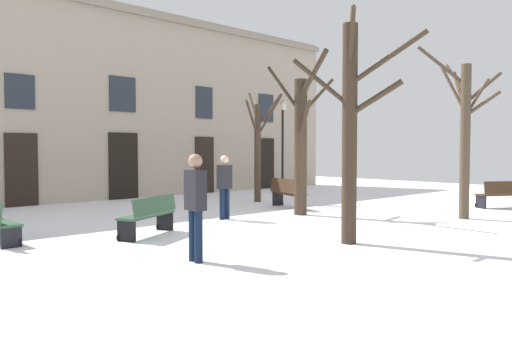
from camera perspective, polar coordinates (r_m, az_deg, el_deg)
name	(u,v)px	position (r m, az deg, el deg)	size (l,w,h in m)	color
ground_plane	(307,226)	(12.06, 5.99, -6.51)	(35.74, 35.74, 0.00)	white
building_facade	(124,101)	(19.62, -15.29, 7.98)	(22.34, 0.60, 7.51)	tan
tree_right_of_center	(465,130)	(14.46, 23.41, 4.50)	(1.80, 2.01, 4.84)	#4C3D2D
tree_near_facade	(351,124)	(9.86, 11.14, 5.44)	(1.70, 2.33, 5.03)	#382B1E
tree_foreground	(258,146)	(17.57, 0.24, 3.00)	(1.57, 2.06, 4.11)	#423326
tree_center	(301,138)	(14.05, 5.38, 3.89)	(1.44, 2.25, 4.57)	#382B1E
streetlamp	(283,137)	(21.40, 3.16, 4.08)	(0.30, 0.30, 4.08)	black
bench_back_to_back_right	(502,194)	(17.66, 26.99, -2.47)	(1.64, 1.20, 0.89)	#3D2819
bench_facing_shops	(287,193)	(15.73, 3.67, -2.60)	(0.93, 1.72, 0.96)	#3D2819
bench_back_to_back_left	(149,215)	(10.89, -12.50, -5.11)	(1.69, 1.21, 0.88)	#2D4C33
person_near_bench	(195,201)	(8.16, -7.16, -3.58)	(0.24, 0.39, 1.82)	black
person_crossing_plaza	(224,184)	(13.12, -3.74, -1.51)	(0.39, 0.24, 1.74)	black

